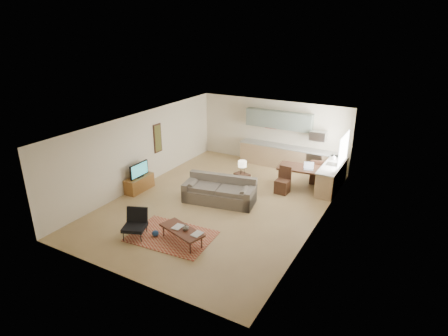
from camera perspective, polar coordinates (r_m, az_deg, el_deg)
The scene contains 25 objects.
room at distance 12.03m, azimuth -0.70°, elevation 0.44°, with size 9.00×9.00×9.00m.
kitchen_counter_back at distance 15.58m, azimuth 9.91°, elevation 1.55°, with size 4.26×0.64×0.92m, color #A3825A, non-canonical shape.
kitchen_counter_right at distance 14.01m, azimuth 16.06°, elevation -1.26°, with size 0.64×2.26×0.92m, color #A3825A, non-canonical shape.
kitchen_range at distance 15.28m, azimuth 13.78°, elevation 0.82°, with size 0.62×0.62×0.90m, color #A5A8AD.
kitchen_microwave at distance 14.97m, azimuth 14.16°, elevation 4.79°, with size 0.62×0.40×0.35m, color #A5A8AD.
upper_cabinets at distance 15.48m, azimuth 8.34°, elevation 7.29°, with size 2.80×0.34×0.70m, color slate.
window_right at distance 13.59m, azimuth 17.75°, elevation 2.76°, with size 0.02×1.40×1.05m, color white.
wall_art_left at distance 14.41m, azimuth -10.06°, elevation 4.49°, with size 0.06×0.42×1.10m, color brown, non-canonical shape.
triptych at distance 15.80m, azimuth 7.13°, elevation 6.88°, with size 1.70×0.04×0.50m, color beige, non-canonical shape.
rug at distance 10.82m, azimuth -7.99°, elevation -10.24°, with size 2.30×1.59×0.02m, color maroon.
sofa at distance 12.45m, azimuth -0.73°, elevation -3.43°, with size 2.46×1.07×0.85m, color #5F564B, non-canonical shape.
coffee_table at distance 10.42m, azimuth -6.42°, elevation -10.21°, with size 1.36×0.54×0.41m, color #482317, non-canonical shape.
book_a at distance 10.47m, azimuth -7.62°, elevation -8.73°, with size 0.25×0.33×0.03m, color #9C1B11.
book_b at distance 10.11m, azimuth -4.64°, elevation -9.80°, with size 0.26×0.34×0.02m, color navy.
vase at distance 10.23m, azimuth -5.87°, elevation -8.96°, with size 0.20×0.20×0.18m, color black.
armchair at distance 10.78m, azimuth -13.48°, elevation -8.38°, with size 0.70×0.70×0.79m, color black, non-canonical shape.
tv_credenza at distance 13.71m, azimuth -12.78°, elevation -2.32°, with size 0.44×1.15×0.53m, color brown, non-canonical shape.
tv at distance 13.49m, azimuth -12.82°, elevation -0.29°, with size 0.09×0.88×0.53m, color black, non-canonical shape.
console_table at distance 13.43m, azimuth 2.76°, elevation -2.09°, with size 0.53×0.35×0.62m, color #341E14, non-canonical shape.
table_lamp at distance 13.22m, azimuth 2.80°, elevation 0.13°, with size 0.30×0.30×0.49m, color beige, non-canonical shape.
dining_table at distance 13.82m, azimuth 11.50°, elevation -1.41°, with size 1.58×0.90×0.80m, color #341E14, non-canonical shape.
dining_chair_near at distance 13.26m, azimuth 8.93°, elevation -1.88°, with size 0.45×0.47×0.95m, color #341E14, non-canonical shape.
dining_chair_far at distance 14.35m, azimuth 13.92°, elevation -0.40°, with size 0.46×0.48×0.96m, color #341E14, non-canonical shape.
laptop at distance 13.46m, azimuth 12.79°, elevation 0.26°, with size 0.34×0.25×0.25m, color #A5A8AD, non-canonical shape.
soap_bottle at distance 14.33m, azimuth 16.43°, elevation 1.59°, with size 0.10×0.11×0.19m, color beige.
Camera 1 is at (5.62, -9.74, 5.61)m, focal length 30.00 mm.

